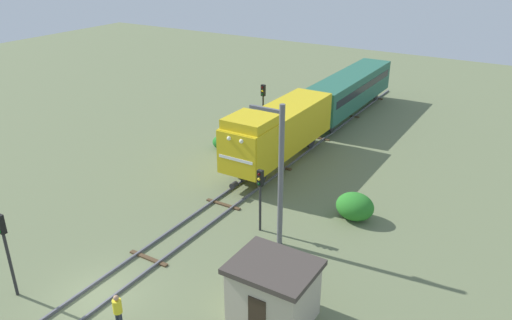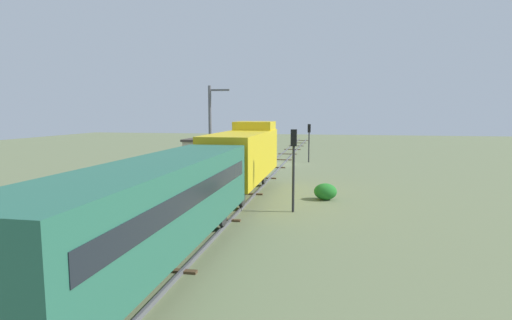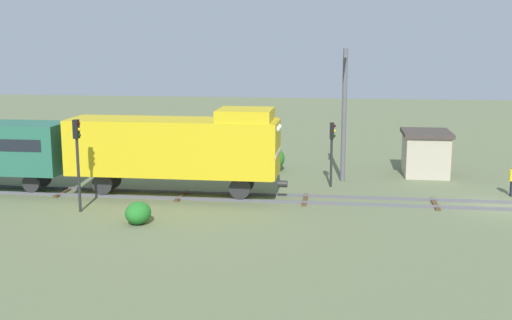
{
  "view_description": "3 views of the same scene",
  "coord_description": "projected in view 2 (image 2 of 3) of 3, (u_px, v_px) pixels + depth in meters",
  "views": [
    {
      "loc": [
        15.7,
        -11.83,
        14.88
      ],
      "look_at": [
        -0.27,
        14.18,
        1.34
      ],
      "focal_mm": 35.0,
      "sensor_mm": 36.0,
      "label": 1
    },
    {
      "loc": [
        -5.56,
        42.05,
        5.39
      ],
      "look_at": [
        -0.62,
        15.79,
        2.23
      ],
      "focal_mm": 28.0,
      "sensor_mm": 36.0,
      "label": 2
    },
    {
      "loc": [
        -32.53,
        8.18,
        8.29
      ],
      "look_at": [
        0.41,
        12.55,
        2.02
      ],
      "focal_mm": 45.0,
      "sensor_mm": 36.0,
      "label": 3
    }
  ],
  "objects": [
    {
      "name": "ground_plane",
      "position": [
        278.0,
        164.0,
        42.69
      ],
      "size": [
        118.94,
        118.94,
        0.0
      ],
      "primitive_type": "plane",
      "color": "#66704C"
    },
    {
      "name": "railway_track",
      "position": [
        278.0,
        163.0,
        42.68
      ],
      "size": [
        2.4,
        79.3,
        0.16
      ],
      "color": "#595960",
      "rests_on": "ground"
    },
    {
      "name": "locomotive",
      "position": [
        244.0,
        153.0,
        26.06
      ],
      "size": [
        2.9,
        11.6,
        4.6
      ],
      "color": "gold",
      "rests_on": "railway_track"
    },
    {
      "name": "passenger_car_leading",
      "position": [
        157.0,
        201.0,
        13.07
      ],
      "size": [
        2.84,
        14.0,
        3.66
      ],
      "color": "#26604C",
      "rests_on": "railway_track"
    },
    {
      "name": "traffic_signal_near",
      "position": [
        309.0,
        136.0,
        43.63
      ],
      "size": [
        0.32,
        0.34,
        4.18
      ],
      "color": "#262628",
      "rests_on": "ground"
    },
    {
      "name": "traffic_signal_mid",
      "position": [
        226.0,
        146.0,
        34.59
      ],
      "size": [
        0.32,
        0.34,
        3.68
      ],
      "color": "#262628",
      "rests_on": "ground"
    },
    {
      "name": "traffic_signal_far",
      "position": [
        294.0,
        155.0,
        21.49
      ],
      "size": [
        0.32,
        0.34,
        4.52
      ],
      "color": "#262628",
      "rests_on": "ground"
    },
    {
      "name": "worker_near_track",
      "position": [
        257.0,
        153.0,
        44.0
      ],
      "size": [
        0.38,
        0.38,
        1.7
      ],
      "rotation": [
        0.0,
        0.0,
        5.16
      ],
      "color": "#262B38",
      "rests_on": "ground"
    },
    {
      "name": "catenary_mast",
      "position": [
        211.0,
        127.0,
        35.33
      ],
      "size": [
        1.94,
        0.28,
        7.78
      ],
      "color": "#595960",
      "rests_on": "ground"
    },
    {
      "name": "relay_hut",
      "position": [
        202.0,
        152.0,
        41.07
      ],
      "size": [
        3.5,
        2.9,
        2.74
      ],
      "color": "#B2A893",
      "rests_on": "ground"
    },
    {
      "name": "bush_near",
      "position": [
        325.0,
        192.0,
        24.86
      ],
      "size": [
        1.42,
        1.16,
        1.03
      ],
      "primitive_type": "ellipsoid",
      "color": "#237226",
      "rests_on": "ground"
    },
    {
      "name": "bush_mid",
      "position": [
        164.0,
        171.0,
        31.7
      ],
      "size": [
        2.22,
        1.82,
        1.62
      ],
      "primitive_type": "ellipsoid",
      "color": "#2A7A26",
      "rests_on": "ground"
    }
  ]
}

